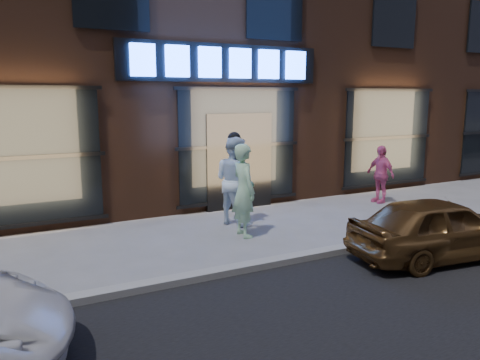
# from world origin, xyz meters

# --- Properties ---
(ground) EXTENTS (90.00, 90.00, 0.00)m
(ground) POSITION_xyz_m (0.00, 0.00, 0.00)
(ground) COLOR slate
(ground) RESTS_ON ground
(curb) EXTENTS (60.00, 0.25, 0.12)m
(curb) POSITION_xyz_m (0.00, 0.00, 0.06)
(curb) COLOR gray
(curb) RESTS_ON ground
(storefront_building) EXTENTS (30.20, 8.28, 10.30)m
(storefront_building) POSITION_xyz_m (-0.00, 7.99, 5.15)
(storefront_building) COLOR #54301E
(storefront_building) RESTS_ON ground
(man_bowtie) EXTENTS (0.47, 0.70, 1.90)m
(man_bowtie) POSITION_xyz_m (-1.02, 1.75, 0.95)
(man_bowtie) COLOR #B2EAB9
(man_bowtie) RESTS_ON ground
(man_cap) EXTENTS (1.04, 1.16, 1.96)m
(man_cap) POSITION_xyz_m (-0.77, 2.68, 0.98)
(man_cap) COLOR white
(man_cap) RESTS_ON ground
(passerby) EXTENTS (0.41, 0.91, 1.54)m
(passerby) POSITION_xyz_m (3.65, 2.78, 0.77)
(passerby) COLOR #E55E95
(passerby) RESTS_ON ground
(gold_sedan) EXTENTS (3.42, 1.74, 1.12)m
(gold_sedan) POSITION_xyz_m (1.38, -1.03, 0.56)
(gold_sedan) COLOR brown
(gold_sedan) RESTS_ON ground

